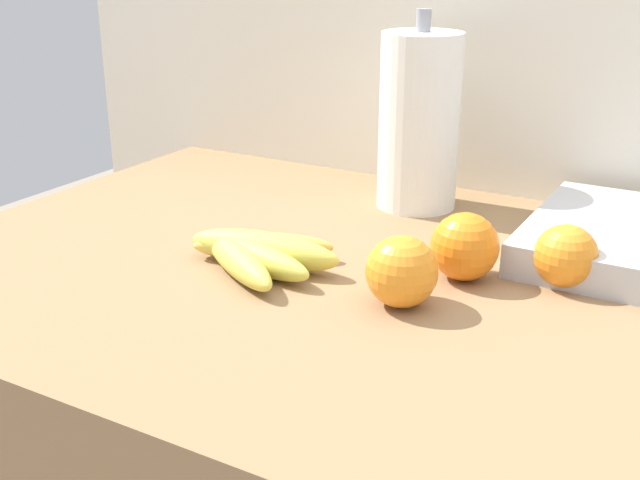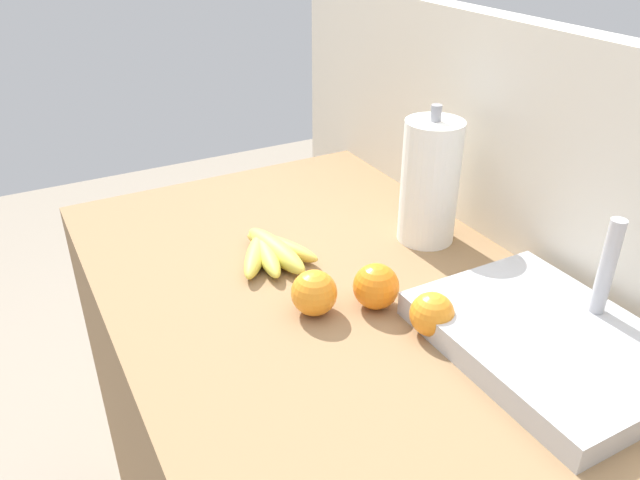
{
  "view_description": "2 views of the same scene",
  "coord_description": "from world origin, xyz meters",
  "px_view_note": "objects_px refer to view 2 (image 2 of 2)",
  "views": [
    {
      "loc": [
        0.21,
        -0.76,
        1.25
      ],
      "look_at": [
        -0.21,
        -0.02,
        0.92
      ],
      "focal_mm": 44.97,
      "sensor_mm": 36.0,
      "label": 1
    },
    {
      "loc": [
        0.65,
        -0.45,
        1.49
      ],
      "look_at": [
        -0.17,
        -0.01,
        0.97
      ],
      "focal_mm": 34.93,
      "sensor_mm": 36.0,
      "label": 2
    }
  ],
  "objects_px": {
    "orange_back_right": "(432,314)",
    "paper_towel_roll": "(430,182)",
    "orange_far_right": "(314,293)",
    "banana_bunch": "(270,251)",
    "orange_front": "(376,286)",
    "sink_basin": "(548,339)"
  },
  "relations": [
    {
      "from": "orange_far_right",
      "to": "banana_bunch",
      "type": "bearing_deg",
      "value": 178.0
    },
    {
      "from": "orange_back_right",
      "to": "paper_towel_roll",
      "type": "relative_size",
      "value": 0.26
    },
    {
      "from": "orange_back_right",
      "to": "banana_bunch",
      "type": "bearing_deg",
      "value": -158.35
    },
    {
      "from": "paper_towel_roll",
      "to": "sink_basin",
      "type": "bearing_deg",
      "value": -8.0
    },
    {
      "from": "banana_bunch",
      "to": "sink_basin",
      "type": "height_order",
      "value": "sink_basin"
    },
    {
      "from": "orange_far_right",
      "to": "sink_basin",
      "type": "bearing_deg",
      "value": 45.85
    },
    {
      "from": "orange_back_right",
      "to": "sink_basin",
      "type": "height_order",
      "value": "sink_basin"
    },
    {
      "from": "banana_bunch",
      "to": "orange_back_right",
      "type": "bearing_deg",
      "value": 21.65
    },
    {
      "from": "banana_bunch",
      "to": "paper_towel_roll",
      "type": "bearing_deg",
      "value": 77.32
    },
    {
      "from": "orange_far_right",
      "to": "paper_towel_roll",
      "type": "bearing_deg",
      "value": 110.67
    },
    {
      "from": "orange_far_right",
      "to": "paper_towel_roll",
      "type": "distance_m",
      "value": 0.35
    },
    {
      "from": "orange_back_right",
      "to": "sink_basin",
      "type": "xyz_separation_m",
      "value": [
        0.12,
        0.13,
        -0.01
      ]
    },
    {
      "from": "orange_front",
      "to": "sink_basin",
      "type": "xyz_separation_m",
      "value": [
        0.22,
        0.16,
        -0.02
      ]
    },
    {
      "from": "orange_back_right",
      "to": "sink_basin",
      "type": "distance_m",
      "value": 0.17
    },
    {
      "from": "orange_far_right",
      "to": "paper_towel_roll",
      "type": "xyz_separation_m",
      "value": [
        -0.12,
        0.31,
        0.08
      ]
    },
    {
      "from": "banana_bunch",
      "to": "sink_basin",
      "type": "relative_size",
      "value": 0.52
    },
    {
      "from": "banana_bunch",
      "to": "orange_front",
      "type": "relative_size",
      "value": 2.49
    },
    {
      "from": "orange_back_right",
      "to": "sink_basin",
      "type": "relative_size",
      "value": 0.19
    },
    {
      "from": "banana_bunch",
      "to": "sink_basin",
      "type": "bearing_deg",
      "value": 30.01
    },
    {
      "from": "orange_far_right",
      "to": "sink_basin",
      "type": "height_order",
      "value": "sink_basin"
    },
    {
      "from": "orange_back_right",
      "to": "orange_far_right",
      "type": "relative_size",
      "value": 0.92
    },
    {
      "from": "paper_towel_roll",
      "to": "orange_front",
      "type": "bearing_deg",
      "value": -55.03
    }
  ]
}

